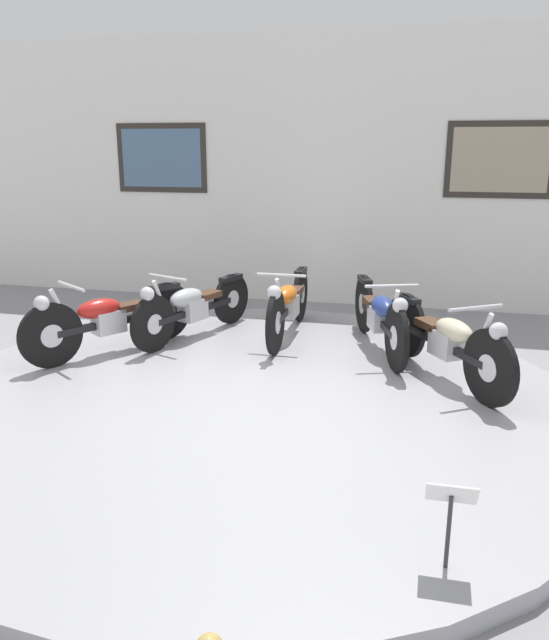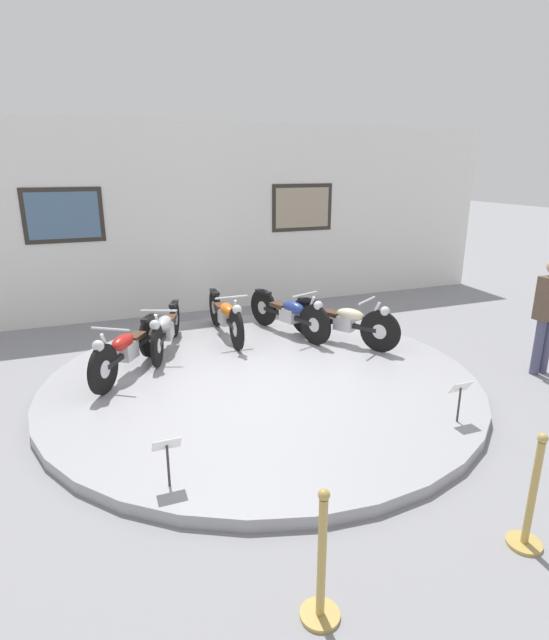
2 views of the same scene
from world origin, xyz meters
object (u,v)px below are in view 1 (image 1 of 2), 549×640
object	(u,v)px
motorcycle_red	(108,317)
motorcycle_orange	(288,303)
motorcycle_silver	(192,305)
motorcycle_blue	(380,314)
motorcycle_cream	(447,339)
info_placard_front_centre	(451,505)

from	to	relation	value
motorcycle_red	motorcycle_orange	distance (m)	2.01
motorcycle_red	motorcycle_silver	bearing A→B (deg)	48.15
motorcycle_orange	motorcycle_blue	bearing A→B (deg)	-14.94
motorcycle_blue	motorcycle_cream	distance (m)	1.00
motorcycle_silver	motorcycle_blue	world-z (taller)	motorcycle_blue
motorcycle_silver	info_placard_front_centre	xyz separation A→B (m)	(2.72, -3.55, -0.01)
motorcycle_red	motorcycle_blue	xyz separation A→B (m)	(2.78, 0.74, 0.01)
motorcycle_orange	info_placard_front_centre	xyz separation A→B (m)	(1.65, -3.84, -0.03)
motorcycle_red	motorcycle_cream	distance (m)	3.45
motorcycle_silver	motorcycle_blue	xyz separation A→B (m)	(2.12, 0.00, 0.02)
motorcycle_cream	info_placard_front_centre	world-z (taller)	motorcycle_cream
motorcycle_silver	info_placard_front_centre	bearing A→B (deg)	-52.60
motorcycle_blue	info_placard_front_centre	size ratio (longest dim) A/B	3.78
motorcycle_red	motorcycle_orange	world-z (taller)	motorcycle_orange
info_placard_front_centre	motorcycle_orange	bearing A→B (deg)	113.33
motorcycle_red	motorcycle_orange	size ratio (longest dim) A/B	0.84
motorcycle_red	info_placard_front_centre	distance (m)	4.40
motorcycle_red	motorcycle_silver	xyz separation A→B (m)	(0.66, 0.74, -0.02)
motorcycle_blue	info_placard_front_centre	distance (m)	3.60
motorcycle_orange	info_placard_front_centre	world-z (taller)	motorcycle_orange
info_placard_front_centre	motorcycle_red	bearing A→B (deg)	140.24
info_placard_front_centre	motorcycle_blue	bearing A→B (deg)	99.53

